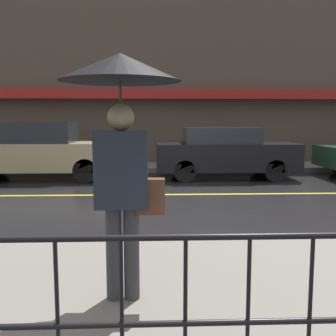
# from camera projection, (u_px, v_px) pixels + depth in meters

# --- Properties ---
(ground_plane) EXTENTS (80.00, 80.00, 0.00)m
(ground_plane) POSITION_uv_depth(u_px,v_px,m) (184.00, 195.00, 8.90)
(ground_plane) COLOR black
(sidewalk_near) EXTENTS (28.00, 3.17, 0.14)m
(sidewalk_near) POSITION_uv_depth(u_px,v_px,m) (230.00, 296.00, 3.60)
(sidewalk_near) COLOR slate
(sidewalk_near) RESTS_ON ground_plane
(sidewalk_far) EXTENTS (28.00, 2.00, 0.14)m
(sidewalk_far) POSITION_uv_depth(u_px,v_px,m) (173.00, 167.00, 13.61)
(sidewalk_far) COLOR slate
(sidewalk_far) RESTS_ON ground_plane
(lane_marking) EXTENTS (25.20, 0.12, 0.01)m
(lane_marking) POSITION_uv_depth(u_px,v_px,m) (184.00, 194.00, 8.90)
(lane_marking) COLOR gold
(lane_marking) RESTS_ON ground_plane
(building_storefront) EXTENTS (28.00, 0.85, 6.39)m
(building_storefront) POSITION_uv_depth(u_px,v_px,m) (171.00, 79.00, 14.36)
(building_storefront) COLOR #4C4238
(building_storefront) RESTS_ON ground_plane
(railing_foreground) EXTENTS (12.00, 0.04, 0.92)m
(railing_foreground) POSITION_uv_depth(u_px,v_px,m) (280.00, 292.00, 2.20)
(railing_foreground) COLOR black
(railing_foreground) RESTS_ON sidewalk_near
(pedestrian) EXTENTS (1.00, 1.00, 2.07)m
(pedestrian) POSITION_uv_depth(u_px,v_px,m) (121.00, 110.00, 3.21)
(pedestrian) COLOR #333338
(pedestrian) RESTS_ON sidewalk_near
(car_tan) EXTENTS (4.65, 1.71, 1.63)m
(car_tan) POSITION_uv_depth(u_px,v_px,m) (36.00, 150.00, 11.17)
(car_tan) COLOR tan
(car_tan) RESTS_ON ground_plane
(car_black) EXTENTS (4.00, 1.74, 1.47)m
(car_black) POSITION_uv_depth(u_px,v_px,m) (224.00, 152.00, 11.39)
(car_black) COLOR black
(car_black) RESTS_ON ground_plane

